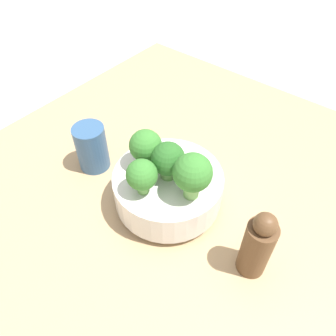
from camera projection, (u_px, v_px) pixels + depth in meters
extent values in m
plane|color=beige|center=(154.00, 221.00, 0.66)|extent=(6.00, 6.00, 0.00)
cube|color=tan|center=(154.00, 216.00, 0.65)|extent=(1.07, 0.89, 0.04)
cylinder|color=silver|center=(168.00, 200.00, 0.64)|extent=(0.09, 0.09, 0.01)
cylinder|color=silver|center=(168.00, 187.00, 0.61)|extent=(0.20, 0.20, 0.06)
cylinder|color=#609347|center=(168.00, 172.00, 0.58)|extent=(0.03, 0.03, 0.02)
sphere|color=#286023|center=(168.00, 159.00, 0.55)|extent=(0.06, 0.06, 0.06)
cylinder|color=#7AB256|center=(147.00, 159.00, 0.60)|extent=(0.03, 0.03, 0.03)
sphere|color=#387A2D|center=(146.00, 146.00, 0.57)|extent=(0.06, 0.06, 0.06)
cylinder|color=#7AB256|center=(191.00, 188.00, 0.54)|extent=(0.03, 0.03, 0.03)
sphere|color=#387A2D|center=(193.00, 172.00, 0.51)|extent=(0.06, 0.06, 0.06)
cylinder|color=#6BA34C|center=(142.00, 186.00, 0.55)|extent=(0.02, 0.02, 0.02)
sphere|color=#387A2D|center=(141.00, 174.00, 0.53)|extent=(0.05, 0.05, 0.05)
cylinder|color=#33567F|center=(92.00, 148.00, 0.68)|extent=(0.06, 0.06, 0.10)
cylinder|color=brown|center=(256.00, 249.00, 0.51)|extent=(0.05, 0.05, 0.11)
sphere|color=brown|center=(265.00, 224.00, 0.46)|extent=(0.04, 0.04, 0.04)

